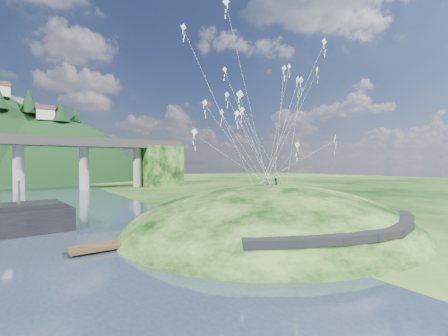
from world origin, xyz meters
TOP-DOWN VIEW (x-y plane):
  - ground at (0.00, 0.00)m, footprint 320.00×320.00m
  - grass_hill at (8.00, 2.00)m, footprint 36.00×32.00m
  - footpath at (7.46, -9.74)m, footprint 22.29×5.84m
  - wooden_dock at (-6.66, 3.81)m, footprint 12.56×2.32m
  - kite_flyers at (9.21, 3.13)m, footprint 2.73×1.29m
  - kite_swarm at (7.59, 3.28)m, footprint 18.64×15.15m

SIDE VIEW (x-z plane):
  - grass_hill at x=8.00m, z-range -8.00..5.00m
  - ground at x=0.00m, z-range 0.00..0.00m
  - wooden_dock at x=-6.66m, z-range -0.05..0.84m
  - footpath at x=7.46m, z-range 1.67..2.50m
  - kite_flyers at x=9.21m, z-range 4.95..6.64m
  - kite_swarm at x=7.59m, z-range 8.28..24.78m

